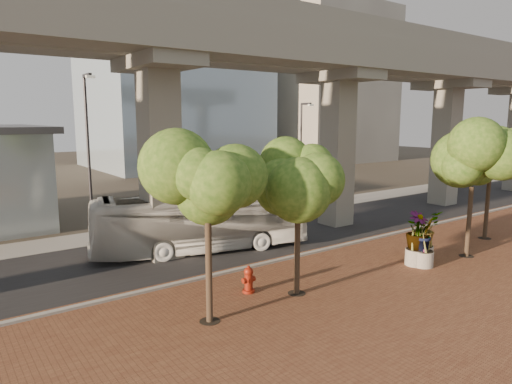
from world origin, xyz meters
TOP-DOWN VIEW (x-y plane):
  - ground at (0.00, 0.00)m, footprint 160.00×160.00m
  - brick_plaza at (0.00, -8.00)m, footprint 70.00×13.00m
  - asphalt_road at (0.00, 2.00)m, footprint 90.00×8.00m
  - curb_strip at (0.00, -2.00)m, footprint 70.00×0.25m
  - far_sidewalk at (0.00, 7.50)m, footprint 90.00×3.00m
  - transit_viaduct at (0.00, 2.00)m, footprint 72.00×5.60m
  - midrise_block at (38.00, 36.00)m, footprint 18.00×16.00m
  - transit_bus at (-4.00, 1.78)m, footprint 11.24×5.30m
  - parked_car at (23.59, 5.54)m, footprint 4.40×3.00m
  - fire_hydrant at (-5.30, -4.37)m, footprint 0.54×0.48m
  - planter_front at (3.58, -6.02)m, footprint 2.23×2.23m
  - planter_right at (2.89, -6.16)m, footprint 2.36×2.36m
  - planter_left at (3.00, -6.46)m, footprint 2.06×2.06m
  - street_tree_far_west at (-7.85, -5.73)m, footprint 3.84×3.84m
  - street_tree_near_west at (-3.86, -5.57)m, footprint 3.64×3.64m
  - street_tree_near_east at (6.11, -6.81)m, footprint 4.33×4.33m
  - street_tree_far_east at (10.17, -5.58)m, footprint 3.50×3.50m
  - streetlamp_west at (-7.84, 7.11)m, footprint 0.45×1.31m
  - streetlamp_east at (6.92, 6.41)m, footprint 0.39×1.13m

SIDE VIEW (x-z plane):
  - ground at x=0.00m, z-range 0.00..0.00m
  - asphalt_road at x=0.00m, z-range 0.00..0.04m
  - brick_plaza at x=0.00m, z-range 0.00..0.06m
  - far_sidewalk at x=0.00m, z-range 0.00..0.06m
  - curb_strip at x=0.00m, z-range 0.00..0.16m
  - fire_hydrant at x=-5.30m, z-range 0.04..1.11m
  - parked_car at x=23.59m, z-range 0.00..1.37m
  - planter_left at x=3.00m, z-range 0.30..2.56m
  - transit_bus at x=-4.00m, z-range 0.00..3.05m
  - planter_front at x=3.58m, z-range 0.32..2.78m
  - planter_right at x=2.89m, z-range 0.33..2.84m
  - street_tree_near_west at x=-3.86m, z-range 1.47..7.64m
  - streetlamp_east at x=6.92m, z-range 0.66..8.47m
  - street_tree_far_east at x=10.17m, z-range 1.53..7.70m
  - street_tree_far_west at x=-7.85m, z-range 1.46..7.79m
  - street_tree_near_east at x=6.11m, z-range 1.42..8.13m
  - streetlamp_west at x=-7.84m, z-range 0.75..9.79m
  - transit_viaduct at x=0.00m, z-range 1.09..13.49m
  - midrise_block at x=38.00m, z-range 0.00..24.00m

